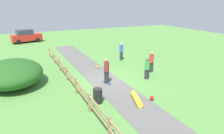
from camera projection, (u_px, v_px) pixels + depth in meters
name	position (u px, v px, depth m)	size (l,w,h in m)	color
ground_plane	(105.00, 81.00, 15.49)	(60.00, 60.00, 0.00)	#568E42
asphalt_path	(105.00, 80.00, 15.49)	(2.40, 28.00, 0.02)	#605E5B
wooden_fence	(71.00, 78.00, 14.21)	(0.12, 18.12, 1.10)	#997A51
bush_large	(13.00, 73.00, 14.41)	(4.16, 5.00, 1.82)	#23561E
trash_bin	(98.00, 96.00, 11.97)	(0.56, 0.56, 0.90)	black
skater_riding	(107.00, 70.00, 14.59)	(0.47, 0.82, 1.91)	#265999
skater_fallen	(138.00, 99.00, 12.15)	(1.47, 1.71, 0.36)	yellow
skateboard_loose	(97.00, 67.00, 18.55)	(0.28, 0.82, 0.08)	#BF8C19
bystander_green	(147.00, 68.00, 15.59)	(0.40, 0.40, 1.69)	#2D2D33
bystander_red	(151.00, 61.00, 17.08)	(0.42, 0.42, 1.82)	#2D2D33
bystander_blue	(121.00, 51.00, 20.69)	(0.53, 0.53, 1.82)	#2D2D33
parked_car_red	(26.00, 36.00, 29.89)	(4.45, 2.60, 1.92)	red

